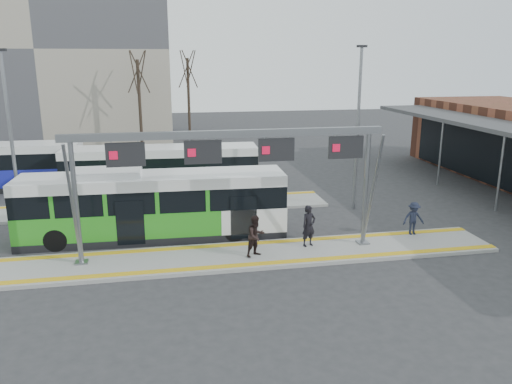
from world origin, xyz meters
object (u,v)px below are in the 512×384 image
passenger_a (309,226)px  passenger_b (256,236)px  gantry (232,156)px  hero_bus (153,206)px  passenger_c (413,218)px

passenger_a → passenger_b: (-2.48, -0.73, -0.04)m
passenger_a → passenger_b: bearing=176.8°
passenger_b → gantry: bearing=119.3°
hero_bus → passenger_a: (6.63, -2.82, -0.45)m
gantry → passenger_c: 9.25m
passenger_a → gantry: bearing=163.7°
passenger_c → gantry: bearing=-172.5°
passenger_a → passenger_b: passenger_a is taller
gantry → passenger_a: gantry is taller
hero_bus → passenger_a: size_ratio=6.61×
gantry → passenger_a: bearing=3.2°
hero_bus → passenger_b: (4.16, -3.55, -0.49)m
gantry → passenger_c: (8.58, 0.71, -3.37)m
gantry → hero_bus: bearing=137.4°
hero_bus → passenger_b: size_ratio=6.91×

